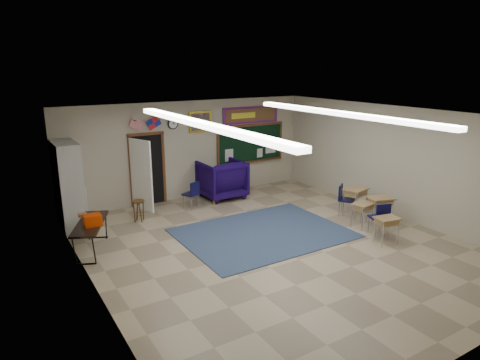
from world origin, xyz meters
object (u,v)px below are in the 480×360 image
student_desk_front_right (355,200)px  folding_table (91,235)px  student_desk_front_left (362,214)px  wooden_stool (139,210)px  wingback_armchair (222,179)px

student_desk_front_right → folding_table: 6.90m
student_desk_front_left → wooden_stool: 5.83m
folding_table → wingback_armchair: bearing=48.3°
wooden_stool → wingback_armchair: bearing=13.5°
student_desk_front_left → folding_table: size_ratio=0.38×
wingback_armchair → student_desk_front_right: (2.32, -3.38, -0.16)m
wingback_armchair → student_desk_front_left: wingback_armchair is taller
wingback_armchair → student_desk_front_left: bearing=113.4°
wingback_armchair → student_desk_front_left: (1.81, -4.12, -0.23)m
student_desk_front_left → folding_table: bearing=151.2°
wingback_armchair → wooden_stool: wingback_armchair is taller
wingback_armchair → folding_table: wingback_armchair is taller
folding_table → wooden_stool: folding_table is taller
wingback_armchair → folding_table: size_ratio=0.77×
wingback_armchair → student_desk_front_left: size_ratio=2.02×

